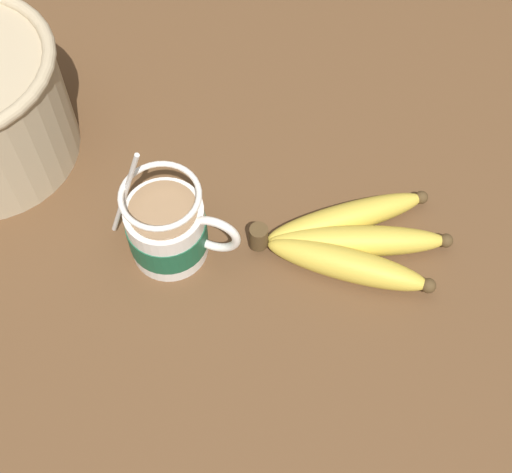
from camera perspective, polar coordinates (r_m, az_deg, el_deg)
name	(u,v)px	position (r cm, az deg, el deg)	size (l,w,h in cm)	color
table	(201,292)	(77.62, -4.41, -4.48)	(133.71, 133.71, 3.61)	brown
coffee_mug	(168,229)	(74.83, -7.05, 0.63)	(14.60, 8.43, 16.36)	white
banana_bunch	(350,242)	(76.99, 7.51, -0.40)	(21.20, 14.04, 4.21)	#4C381E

